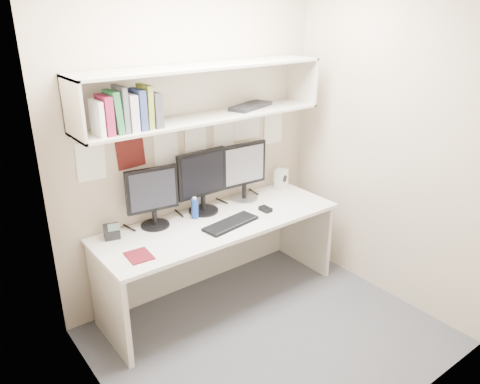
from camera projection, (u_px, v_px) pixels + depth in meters
floor at (270, 337)px, 3.53m from camera, size 2.40×2.00×0.01m
wall_back at (193, 141)px, 3.78m from camera, size 2.40×0.02×2.60m
wall_front at (409, 230)px, 2.30m from camera, size 2.40×0.02×2.60m
wall_left at (96, 223)px, 2.37m from camera, size 0.02×2.00×2.60m
wall_right at (388, 144)px, 3.71m from camera, size 0.02×2.00×2.60m
desk at (220, 260)px, 3.87m from camera, size 2.00×0.70×0.73m
overhead_hutch at (201, 91)px, 3.52m from camera, size 2.00×0.38×0.40m
pinned_papers at (194, 147)px, 3.79m from camera, size 1.92×0.01×0.48m
monitor_left at (153, 195)px, 3.54m from camera, size 0.41×0.22×0.47m
monitor_center at (202, 180)px, 3.78m from camera, size 0.45×0.25×0.52m
monitor_right at (244, 170)px, 4.03m from camera, size 0.44×0.24×0.51m
keyboard at (231, 224)px, 3.64m from camera, size 0.49×0.23×0.02m
mouse at (265, 209)px, 3.89m from camera, size 0.07×0.11×0.03m
speaker at (281, 179)px, 4.34m from camera, size 0.12×0.12×0.19m
blue_bottle at (195, 208)px, 3.73m from camera, size 0.06×0.06×0.18m
maroon_notebook at (139, 256)px, 3.19m from camera, size 0.17×0.21×0.01m
desk_phone at (112, 231)px, 3.42m from camera, size 0.13×0.13×0.14m
book_stack at (128, 111)px, 3.10m from camera, size 0.45×0.19×0.30m
hutch_tray at (251, 106)px, 3.83m from camera, size 0.46×0.29×0.03m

